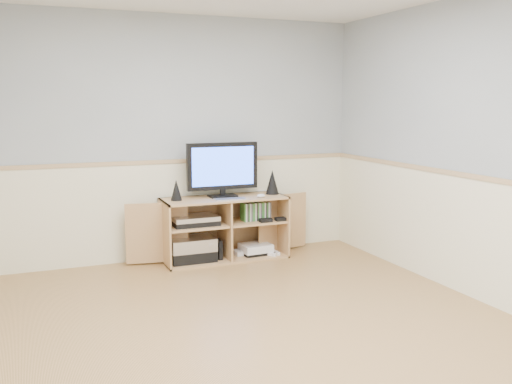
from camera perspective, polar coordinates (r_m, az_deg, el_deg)
room at (r=3.90m, az=-1.51°, el=2.96°), size 4.04×4.54×2.54m
media_cabinet at (r=6.00m, az=-3.34°, el=-3.47°), size 2.01×0.48×0.65m
monitor at (r=5.89m, az=-3.37°, el=2.45°), size 0.76×0.18×0.56m
speaker_left at (r=5.75m, az=-7.98°, el=0.19°), size 0.11×0.11×0.21m
speaker_right at (r=6.08m, az=1.64°, el=1.01°), size 0.14×0.14×0.26m
keyboard at (r=5.76m, az=-2.63°, el=-0.71°), size 0.32×0.15×0.01m
mouse at (r=5.88m, az=0.52°, el=-0.38°), size 0.11×0.09×0.04m
av_components at (r=5.87m, az=-6.34°, el=-4.93°), size 0.53×0.34×0.47m
game_consoles at (r=6.11m, az=-0.16°, el=-5.75°), size 0.45×0.30×0.11m
game_cases at (r=6.01m, az=-0.04°, el=-1.93°), size 0.30×0.14×0.19m
wall_outlet at (r=6.32m, az=0.68°, el=-0.35°), size 0.12×0.03×0.12m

